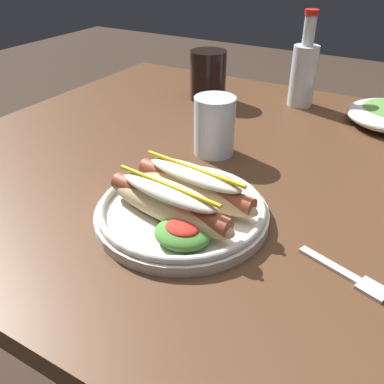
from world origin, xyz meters
TOP-DOWN VIEW (x-y plane):
  - dining_table at (0.00, 0.00)m, footprint 1.23×0.97m
  - hot_dog_plate at (-0.04, -0.21)m, footprint 0.26×0.26m
  - fork at (0.21, -0.21)m, footprint 0.12×0.06m
  - soda_cup at (-0.26, 0.28)m, footprint 0.09×0.09m
  - water_cup at (-0.10, 0.01)m, footprint 0.08×0.08m
  - glass_bottle at (-0.04, 0.36)m, footprint 0.06×0.06m

SIDE VIEW (x-z plane):
  - dining_table at x=0.00m, z-range 0.27..1.01m
  - fork at x=0.21m, z-range 0.74..0.74m
  - hot_dog_plate at x=-0.04m, z-range 0.73..0.80m
  - water_cup at x=-0.10m, z-range 0.74..0.85m
  - soda_cup at x=-0.26m, z-range 0.74..0.86m
  - glass_bottle at x=-0.04m, z-range 0.71..0.93m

